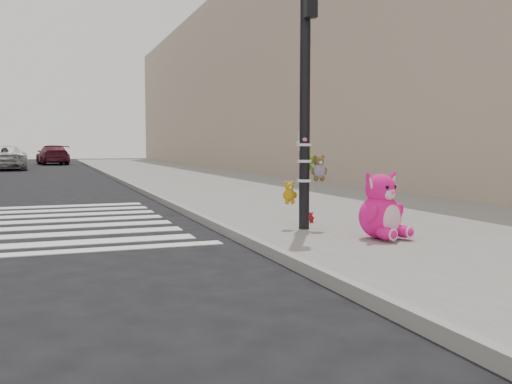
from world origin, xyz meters
name	(u,v)px	position (x,y,z in m)	size (l,w,h in m)	color
ground	(159,275)	(0.00, 0.00, 0.00)	(120.00, 120.00, 0.00)	black
sidewalk_near	(262,190)	(5.00, 10.00, 0.07)	(7.00, 80.00, 0.14)	slate
curb_edge	(148,194)	(1.55, 10.00, 0.07)	(0.12, 80.00, 0.15)	gray
bld_near	(294,73)	(10.50, 20.00, 5.00)	(5.00, 60.00, 10.00)	tan
signal_pole	(305,120)	(2.62, 1.81, 1.82)	(0.68, 0.49, 4.00)	black
pink_bunny	(382,211)	(3.21, 0.57, 0.53)	(0.75, 0.82, 0.96)	#FF1589
red_teddy	(311,217)	(3.01, 2.40, 0.23)	(0.12, 0.08, 0.18)	#AC111B
car_white_near	(5,158)	(-3.46, 30.79, 0.72)	(2.39, 5.18, 1.44)	silver
car_maroon_near	(53,155)	(-0.71, 40.22, 0.74)	(2.06, 5.07, 1.47)	maroon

